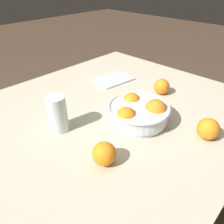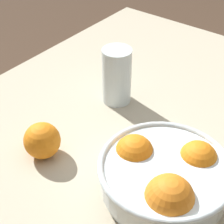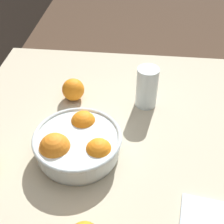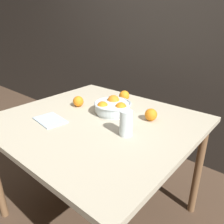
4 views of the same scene
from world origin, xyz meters
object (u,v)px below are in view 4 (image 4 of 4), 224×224
orange_loose_front (151,115)px  orange_loose_aside (78,101)px  fruit_bowl (113,107)px  juice_glass (126,125)px  orange_loose_near_bowl (124,96)px

orange_loose_front → orange_loose_aside: 0.52m
fruit_bowl → orange_loose_aside: (-0.26, -0.06, -0.01)m
fruit_bowl → juice_glass: bearing=-36.7°
orange_loose_near_bowl → orange_loose_aside: 0.34m
juice_glass → orange_loose_front: (0.00, 0.24, -0.02)m
fruit_bowl → orange_loose_near_bowl: fruit_bowl is taller
orange_loose_near_bowl → juice_glass: bearing=-51.7°
juice_glass → orange_loose_aside: 0.51m
juice_glass → orange_loose_near_bowl: 0.53m
juice_glass → orange_loose_near_bowl: bearing=128.3°
juice_glass → orange_loose_aside: size_ratio=1.86×
juice_glass → orange_loose_front: 0.24m
orange_loose_near_bowl → orange_loose_aside: size_ratio=1.04×
fruit_bowl → juice_glass: 0.30m
orange_loose_near_bowl → orange_loose_front: 0.37m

